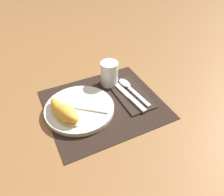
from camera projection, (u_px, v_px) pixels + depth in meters
The scene contains 11 objects.
ground_plane at pixel (104, 105), 0.78m from camera, with size 3.00×3.00×0.00m, color olive.
placemat at pixel (104, 104), 0.78m from camera, with size 0.40×0.35×0.00m.
plate at pixel (80, 109), 0.75m from camera, with size 0.24×0.24×0.02m.
juice_glass at pixel (109, 75), 0.85m from camera, with size 0.07×0.07×0.10m.
napkin at pixel (130, 94), 0.82m from camera, with size 0.11×0.21×0.00m.
knife at pixel (128, 95), 0.81m from camera, with size 0.04×0.22×0.01m.
spoon at pixel (128, 86), 0.85m from camera, with size 0.04×0.19×0.01m.
fork at pixel (77, 107), 0.74m from camera, with size 0.16×0.13×0.00m.
citrus_wedge_0 at pixel (59, 110), 0.71m from camera, with size 0.05×0.14×0.03m.
citrus_wedge_1 at pixel (63, 112), 0.70m from camera, with size 0.08×0.12×0.04m.
citrus_wedge_2 at pixel (66, 113), 0.70m from camera, with size 0.09×0.13×0.04m.
Camera 1 is at (-0.23, -0.53, 0.53)m, focal length 35.00 mm.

